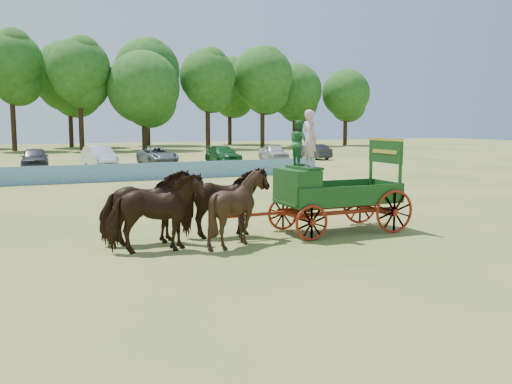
% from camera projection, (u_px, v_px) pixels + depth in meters
% --- Properties ---
extents(ground, '(160.00, 160.00, 0.00)m').
position_uv_depth(ground, '(268.00, 233.00, 18.15)').
color(ground, '#A48D4A').
rests_on(ground, ground).
extents(horse_lead_left, '(2.65, 1.36, 2.17)m').
position_uv_depth(horse_lead_left, '(155.00, 213.00, 15.35)').
color(horse_lead_left, '#32190E').
rests_on(horse_lead_left, ground).
extents(horse_lead_right, '(2.58, 1.18, 2.17)m').
position_uv_depth(horse_lead_right, '(146.00, 207.00, 16.35)').
color(horse_lead_right, '#32190E').
rests_on(horse_lead_right, ground).
extents(horse_wheel_left, '(2.30, 2.13, 2.18)m').
position_uv_depth(horse_wheel_left, '(238.00, 208.00, 16.31)').
color(horse_wheel_left, '#32190E').
rests_on(horse_wheel_left, ground).
extents(horse_wheel_right, '(2.69, 1.46, 2.17)m').
position_uv_depth(horse_wheel_right, '(224.00, 203.00, 17.31)').
color(horse_wheel_right, '#32190E').
rests_on(horse_wheel_right, ground).
extents(farm_dray, '(5.99, 2.00, 3.89)m').
position_uv_depth(farm_dray, '(318.00, 182.00, 17.94)').
color(farm_dray, maroon).
rests_on(farm_dray, ground).
extents(sponsor_banner, '(26.00, 0.08, 1.05)m').
position_uv_depth(sponsor_banner, '(125.00, 172.00, 34.02)').
color(sponsor_banner, '#1B5E93').
rests_on(sponsor_banner, ground).
extents(parked_cars, '(47.08, 7.14, 1.63)m').
position_uv_depth(parked_cars, '(51.00, 158.00, 43.42)').
color(parked_cars, silver).
rests_on(parked_cars, ground).
extents(treeline, '(90.82, 23.46, 15.70)m').
position_uv_depth(treeline, '(38.00, 76.00, 71.44)').
color(treeline, '#382314').
rests_on(treeline, ground).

